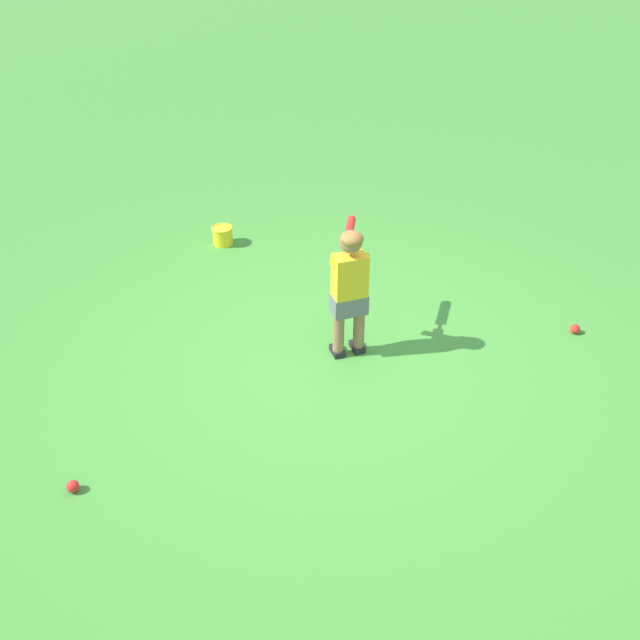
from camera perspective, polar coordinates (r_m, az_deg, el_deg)
name	(u,v)px	position (r m, az deg, el deg)	size (l,w,h in m)	color
ground_plane	(335,359)	(5.55, 1.23, -3.21)	(40.00, 40.00, 0.00)	#479338
child_batter	(350,281)	(5.28, 2.42, 3.19)	(0.60, 0.62, 1.08)	#232328
play_ball_far_left	(73,486)	(4.76, -19.44, -12.64)	(0.08, 0.08, 0.08)	red
play_ball_center_lawn	(575,329)	(6.19, 20.02, -0.69)	(0.08, 0.08, 0.08)	red
toy_bucket	(223,235)	(7.20, -7.91, 6.84)	(0.22, 0.22, 0.19)	yellow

